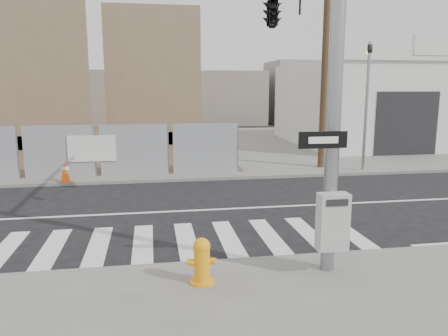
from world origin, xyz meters
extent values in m
plane|color=black|center=(0.00, 0.00, 0.00)|extent=(100.00, 100.00, 0.00)
cube|color=slate|center=(0.00, 14.00, 0.06)|extent=(50.00, 20.00, 0.12)
cylinder|color=gray|center=(2.50, -4.80, 3.62)|extent=(0.26, 0.26, 7.00)
cube|color=#B2B2AF|center=(2.45, -5.08, 1.15)|extent=(0.55, 0.30, 1.05)
cube|color=black|center=(2.25, -4.96, 2.62)|extent=(0.90, 0.03, 0.30)
cube|color=silver|center=(2.25, -4.98, 2.62)|extent=(0.55, 0.01, 0.12)
imported|color=black|center=(2.50, -0.60, 5.57)|extent=(0.53, 2.48, 1.00)
cylinder|color=gray|center=(8.00, 4.60, 2.72)|extent=(0.12, 0.12, 5.20)
imported|color=black|center=(8.00, 4.60, 5.22)|extent=(0.16, 0.20, 1.00)
cube|color=brown|center=(-7.00, 13.00, 4.12)|extent=(6.00, 0.50, 8.00)
cube|color=brown|center=(-7.00, 13.40, 0.52)|extent=(6.00, 1.30, 0.80)
cube|color=brown|center=(-0.50, 14.00, 4.12)|extent=(5.50, 0.50, 8.00)
cube|color=brown|center=(-0.50, 14.40, 0.52)|extent=(5.50, 1.30, 0.80)
cube|color=silver|center=(14.00, 13.00, 2.52)|extent=(12.00, 10.00, 4.80)
cube|color=black|center=(12.00, 7.98, 1.72)|extent=(3.40, 0.06, 3.20)
cylinder|color=#473621|center=(6.50, 5.50, 5.12)|extent=(0.28, 0.28, 10.00)
cylinder|color=orange|center=(0.07, -5.01, 0.14)|extent=(0.57, 0.57, 0.04)
cylinder|color=orange|center=(0.07, -5.01, 0.45)|extent=(0.37, 0.37, 0.66)
sphere|color=orange|center=(0.07, -5.01, 0.80)|extent=(0.31, 0.31, 0.31)
cylinder|color=orange|center=(-0.10, -5.01, 0.51)|extent=(0.19, 0.17, 0.12)
cylinder|color=orange|center=(0.25, -5.01, 0.51)|extent=(0.19, 0.17, 0.12)
cube|color=#FF570D|center=(-3.89, 4.22, 0.14)|extent=(0.40, 0.40, 0.03)
cone|color=#FF570D|center=(-3.89, 4.22, 0.50)|extent=(0.36, 0.36, 0.75)
cylinder|color=silver|center=(-3.89, 4.22, 0.60)|extent=(0.29, 0.29, 0.09)
camera|label=1|loc=(-0.74, -12.22, 3.54)|focal=35.00mm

